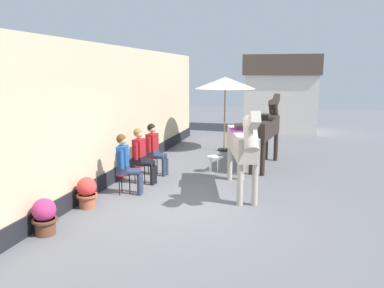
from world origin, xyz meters
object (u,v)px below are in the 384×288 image
at_px(flower_planter_near, 45,216).
at_px(flower_planter_middle, 87,192).
at_px(saddled_horse_near, 243,144).
at_px(spare_stool_white, 213,158).
at_px(seated_visitor_near, 126,161).
at_px(seated_visitor_far, 154,146).
at_px(cafe_parasol, 225,83).
at_px(seated_visitor_middle, 141,153).
at_px(saddled_horse_far, 266,127).

distance_m(flower_planter_near, flower_planter_middle, 1.40).
xyz_separation_m(saddled_horse_near, spare_stool_white, (-1.00, 1.66, -0.76)).
bearing_deg(saddled_horse_near, seated_visitor_near, -163.72).
distance_m(seated_visitor_far, cafe_parasol, 4.21).
relative_size(seated_visitor_middle, spare_stool_white, 3.02).
bearing_deg(saddled_horse_far, seated_visitor_near, -129.51).
bearing_deg(flower_planter_middle, seated_visitor_middle, 77.56).
xyz_separation_m(seated_visitor_near, flower_planter_near, (-0.44, -2.43, -0.44)).
bearing_deg(saddled_horse_near, saddled_horse_far, 82.81).
height_order(seated_visitor_near, seated_visitor_middle, same).
xyz_separation_m(saddled_horse_near, cafe_parasol, (-1.21, 4.72, 1.20)).
relative_size(flower_planter_near, flower_planter_middle, 1.00).
xyz_separation_m(seated_visitor_far, saddled_horse_near, (2.50, -1.05, 0.38)).
xyz_separation_m(saddled_horse_near, saddled_horse_far, (0.35, 2.76, 0.00)).
xyz_separation_m(saddled_horse_near, flower_planter_middle, (-2.95, -1.78, -0.82)).
distance_m(saddled_horse_near, saddled_horse_far, 2.78).
relative_size(saddled_horse_far, spare_stool_white, 6.49).
distance_m(saddled_horse_far, flower_planter_middle, 5.67).
relative_size(flower_planter_near, cafe_parasol, 0.25).
bearing_deg(seated_visitor_near, cafe_parasol, 76.37).
height_order(seated_visitor_far, cafe_parasol, cafe_parasol).
height_order(seated_visitor_far, spare_stool_white, seated_visitor_far).
bearing_deg(spare_stool_white, flower_planter_middle, -119.55).
relative_size(saddled_horse_near, cafe_parasol, 1.14).
height_order(seated_visitor_far, saddled_horse_near, saddled_horse_near).
xyz_separation_m(seated_visitor_near, saddled_horse_near, (2.54, 0.74, 0.38)).
height_order(saddled_horse_far, cafe_parasol, cafe_parasol).
distance_m(flower_planter_near, spare_stool_white, 5.22).
bearing_deg(seated_visitor_middle, seated_visitor_far, 88.33).
bearing_deg(saddled_horse_far, seated_visitor_middle, -137.97).
height_order(saddled_horse_far, flower_planter_near, saddled_horse_far).
bearing_deg(flower_planter_middle, cafe_parasol, 75.02).
distance_m(saddled_horse_near, flower_planter_middle, 3.54).
bearing_deg(saddled_horse_far, spare_stool_white, -140.93).
bearing_deg(flower_planter_near, flower_planter_middle, 89.11).
bearing_deg(cafe_parasol, seated_visitor_far, -109.25).
distance_m(seated_visitor_middle, saddled_horse_far, 3.88).
bearing_deg(flower_planter_middle, spare_stool_white, 60.45).
xyz_separation_m(seated_visitor_near, seated_visitor_far, (0.04, 1.79, 0.00)).
height_order(seated_visitor_far, flower_planter_middle, seated_visitor_far).
distance_m(seated_visitor_middle, spare_stool_white, 2.16).
bearing_deg(spare_stool_white, flower_planter_near, -112.19).
height_order(saddled_horse_near, cafe_parasol, cafe_parasol).
relative_size(seated_visitor_far, flower_planter_middle, 2.17).
relative_size(seated_visitor_near, flower_planter_middle, 2.17).
relative_size(saddled_horse_near, saddled_horse_far, 0.98).
xyz_separation_m(seated_visitor_near, cafe_parasol, (1.33, 5.46, 1.59)).
distance_m(seated_visitor_middle, flower_planter_near, 3.40).
relative_size(flower_planter_near, spare_stool_white, 1.39).
xyz_separation_m(seated_visitor_near, seated_visitor_middle, (0.02, 0.91, 0.00)).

